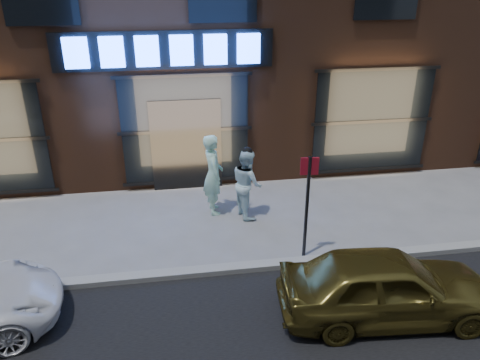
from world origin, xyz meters
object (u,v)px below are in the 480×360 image
object	(u,v)px
gold_sedan	(387,286)
sign_post	(307,198)
man_bowtie	(213,174)
man_cap	(247,183)

from	to	relation	value
gold_sedan	sign_post	distance (m)	2.23
man_bowtie	sign_post	world-z (taller)	sign_post
man_cap	sign_post	bearing A→B (deg)	-168.63
gold_sedan	sign_post	xyz separation A→B (m)	(-0.83, 1.94, 0.71)
gold_sedan	sign_post	bearing A→B (deg)	28.02
man_bowtie	man_cap	distance (m)	0.83
man_cap	sign_post	xyz separation A→B (m)	(0.86, -1.90, 0.50)
sign_post	gold_sedan	bearing A→B (deg)	-61.13
man_cap	gold_sedan	world-z (taller)	man_cap
gold_sedan	man_bowtie	bearing A→B (deg)	35.49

